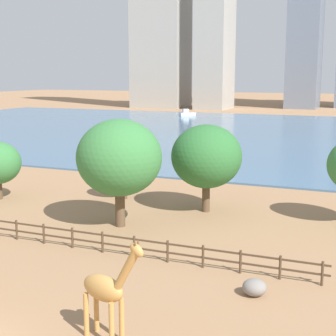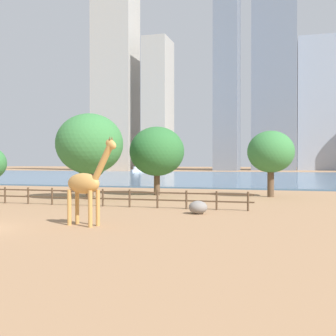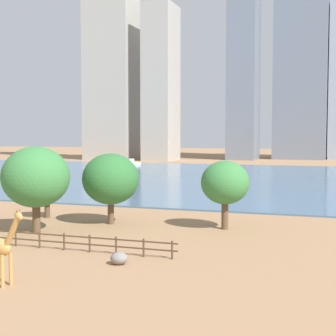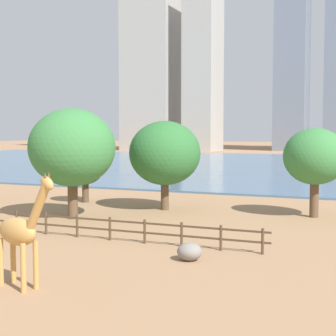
{
  "view_description": "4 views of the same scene",
  "coord_description": "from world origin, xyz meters",
  "px_view_note": "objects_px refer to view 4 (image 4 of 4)",
  "views": [
    {
      "loc": [
        14.94,
        -13.86,
        10.66
      ],
      "look_at": [
        -2.58,
        27.93,
        2.34
      ],
      "focal_mm": 55.0,
      "sensor_mm": 36.0,
      "label": 1
    },
    {
      "loc": [
        15.31,
        -16.67,
        3.29
      ],
      "look_at": [
        0.7,
        33.78,
        2.57
      ],
      "focal_mm": 45.0,
      "sensor_mm": 36.0,
      "label": 2
    },
    {
      "loc": [
        23.81,
        -21.43,
        8.71
      ],
      "look_at": [
        2.26,
        41.24,
        4.3
      ],
      "focal_mm": 55.0,
      "sensor_mm": 36.0,
      "label": 3
    },
    {
      "loc": [
        17.94,
        -12.78,
        6.05
      ],
      "look_at": [
        0.49,
        28.96,
        2.81
      ],
      "focal_mm": 55.0,
      "sensor_mm": 36.0,
      "label": 4
    }
  ],
  "objects_px": {
    "tree_left_large": "(72,148)",
    "tree_right_small": "(165,153)",
    "boat_tug": "(174,152)",
    "boulder_by_pole": "(190,252)",
    "tree_right_tall": "(85,168)",
    "giraffe_companion": "(20,232)",
    "tree_center_broad": "(315,157)"
  },
  "relations": [
    {
      "from": "tree_left_large",
      "to": "tree_right_small",
      "type": "xyz_separation_m",
      "value": [
        4.33,
        6.11,
        -0.55
      ]
    },
    {
      "from": "tree_right_small",
      "to": "boat_tug",
      "type": "bearing_deg",
      "value": 111.61
    },
    {
      "from": "boulder_by_pole",
      "to": "tree_right_tall",
      "type": "relative_size",
      "value": 0.27
    },
    {
      "from": "boulder_by_pole",
      "to": "tree_right_tall",
      "type": "xyz_separation_m",
      "value": [
        -15.05,
        15.14,
        2.49
      ]
    },
    {
      "from": "boat_tug",
      "to": "giraffe_companion",
      "type": "bearing_deg",
      "value": -115.87
    },
    {
      "from": "tree_left_large",
      "to": "tree_right_tall",
      "type": "relative_size",
      "value": 1.75
    },
    {
      "from": "tree_center_broad",
      "to": "tree_right_small",
      "type": "xyz_separation_m",
      "value": [
        -11.03,
        -0.91,
        0.11
      ]
    },
    {
      "from": "boulder_by_pole",
      "to": "tree_center_broad",
      "type": "distance_m",
      "value": 15.76
    },
    {
      "from": "tree_left_large",
      "to": "tree_right_small",
      "type": "distance_m",
      "value": 7.51
    },
    {
      "from": "boulder_by_pole",
      "to": "tree_right_tall",
      "type": "bearing_deg",
      "value": 134.83
    },
    {
      "from": "tree_center_broad",
      "to": "tree_right_tall",
      "type": "relative_size",
      "value": 1.44
    },
    {
      "from": "boulder_by_pole",
      "to": "boat_tug",
      "type": "distance_m",
      "value": 106.12
    },
    {
      "from": "boat_tug",
      "to": "tree_right_tall",
      "type": "bearing_deg",
      "value": -117.8
    },
    {
      "from": "tree_center_broad",
      "to": "boat_tug",
      "type": "xyz_separation_m",
      "value": [
        -44.38,
        83.29,
        -3.45
      ]
    },
    {
      "from": "boulder_by_pole",
      "to": "boat_tug",
      "type": "relative_size",
      "value": 0.31
    },
    {
      "from": "tree_left_large",
      "to": "tree_right_tall",
      "type": "xyz_separation_m",
      "value": [
        -3.55,
        7.36,
        -2.0
      ]
    },
    {
      "from": "tree_left_large",
      "to": "boat_tug",
      "type": "height_order",
      "value": "tree_left_large"
    },
    {
      "from": "tree_center_broad",
      "to": "boat_tug",
      "type": "height_order",
      "value": "tree_center_broad"
    },
    {
      "from": "giraffe_companion",
      "to": "tree_center_broad",
      "type": "relative_size",
      "value": 0.73
    },
    {
      "from": "tree_left_large",
      "to": "tree_right_small",
      "type": "height_order",
      "value": "tree_left_large"
    },
    {
      "from": "giraffe_companion",
      "to": "boat_tug",
      "type": "bearing_deg",
      "value": 124.25
    },
    {
      "from": "giraffe_companion",
      "to": "boulder_by_pole",
      "type": "bearing_deg",
      "value": 70.51
    },
    {
      "from": "giraffe_companion",
      "to": "tree_right_tall",
      "type": "xyz_separation_m",
      "value": [
        -10.54,
        21.64,
        0.71
      ]
    },
    {
      "from": "giraffe_companion",
      "to": "tree_center_broad",
      "type": "distance_m",
      "value": 22.97
    },
    {
      "from": "giraffe_companion",
      "to": "tree_center_broad",
      "type": "xyz_separation_m",
      "value": [
        8.37,
        21.29,
        2.06
      ]
    },
    {
      "from": "giraffe_companion",
      "to": "boat_tug",
      "type": "distance_m",
      "value": 110.62
    },
    {
      "from": "tree_left_large",
      "to": "tree_right_tall",
      "type": "bearing_deg",
      "value": 115.74
    },
    {
      "from": "boulder_by_pole",
      "to": "tree_right_small",
      "type": "distance_m",
      "value": 16.12
    },
    {
      "from": "tree_right_tall",
      "to": "boat_tug",
      "type": "bearing_deg",
      "value": 107.07
    },
    {
      "from": "boulder_by_pole",
      "to": "tree_right_tall",
      "type": "distance_m",
      "value": 21.5
    },
    {
      "from": "tree_center_broad",
      "to": "tree_right_small",
      "type": "bearing_deg",
      "value": -175.29
    },
    {
      "from": "giraffe_companion",
      "to": "tree_center_broad",
      "type": "height_order",
      "value": "tree_center_broad"
    }
  ]
}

